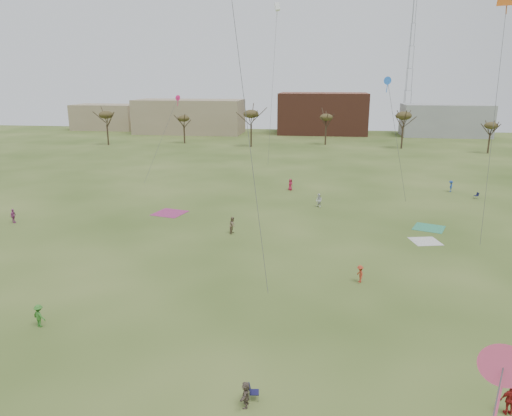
# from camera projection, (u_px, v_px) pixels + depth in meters

# --- Properties ---
(ground) EXTENTS (260.00, 260.00, 0.00)m
(ground) POSITION_uv_depth(u_px,v_px,m) (230.00, 338.00, 30.69)
(ground) COLOR #304916
(ground) RESTS_ON ground
(flyer_near_center) EXTENTS (1.17, 0.91, 1.59)m
(flyer_near_center) POSITION_uv_depth(u_px,v_px,m) (39.00, 316.00, 31.97)
(flyer_near_center) COLOR #367B29
(flyer_near_center) RESTS_ON ground
(spectator_fore_a) EXTENTS (1.03, 0.52, 1.70)m
(spectator_fore_a) POSITION_uv_depth(u_px,v_px,m) (510.00, 400.00, 23.55)
(spectator_fore_a) COLOR maroon
(spectator_fore_a) RESTS_ON ground
(spectator_fore_b) EXTENTS (0.84, 1.00, 1.83)m
(spectator_fore_b) POSITION_uv_depth(u_px,v_px,m) (233.00, 225.00, 51.24)
(spectator_fore_b) COLOR #7E6650
(spectator_fore_b) RESTS_ON ground
(spectator_fore_c) EXTENTS (0.42, 1.31, 1.41)m
(spectator_fore_c) POSITION_uv_depth(u_px,v_px,m) (246.00, 394.00, 24.17)
(spectator_fore_c) COLOR brown
(spectator_fore_c) RESTS_ON ground
(flyer_mid_b) EXTENTS (0.77, 1.06, 1.47)m
(flyer_mid_b) POSITION_uv_depth(u_px,v_px,m) (360.00, 274.00, 38.96)
(flyer_mid_b) COLOR #AE3820
(flyer_mid_b) RESTS_ON ground
(spectator_mid_d) EXTENTS (0.49, 1.01, 1.67)m
(spectator_mid_d) POSITION_uv_depth(u_px,v_px,m) (13.00, 216.00, 54.98)
(spectator_mid_d) COLOR #A64586
(spectator_mid_d) RESTS_ON ground
(spectator_mid_e) EXTENTS (1.09, 1.08, 1.77)m
(spectator_mid_e) POSITION_uv_depth(u_px,v_px,m) (319.00, 201.00, 61.68)
(spectator_mid_e) COLOR silver
(spectator_mid_e) RESTS_ON ground
(flyer_far_b) EXTENTS (0.93, 1.00, 1.71)m
(flyer_far_b) POSITION_uv_depth(u_px,v_px,m) (290.00, 185.00, 71.04)
(flyer_far_b) COLOR #A11B3A
(flyer_far_b) RESTS_ON ground
(flyer_far_c) EXTENTS (0.81, 1.19, 1.70)m
(flyer_far_c) POSITION_uv_depth(u_px,v_px,m) (451.00, 186.00, 70.02)
(flyer_far_c) COLOR navy
(flyer_far_c) RESTS_ON ground
(blanket_cream) EXTENTS (3.29, 3.29, 0.03)m
(blanket_cream) POSITION_uv_depth(u_px,v_px,m) (425.00, 241.00, 48.91)
(blanket_cream) COLOR silver
(blanket_cream) RESTS_ON ground
(blanket_plum) EXTENTS (4.37, 4.37, 0.03)m
(blanket_plum) POSITION_uv_depth(u_px,v_px,m) (170.00, 213.00, 59.14)
(blanket_plum) COLOR #A1316B
(blanket_plum) RESTS_ON ground
(blanket_olive) EXTENTS (4.12, 4.12, 0.03)m
(blanket_olive) POSITION_uv_depth(u_px,v_px,m) (429.00, 228.00, 53.30)
(blanket_olive) COLOR #35946A
(blanket_olive) RESTS_ON ground
(camp_chair_center) EXTENTS (0.61, 0.57, 0.87)m
(camp_chair_center) POSITION_uv_depth(u_px,v_px,m) (254.00, 395.00, 24.82)
(camp_chair_center) COLOR #17163D
(camp_chair_center) RESTS_ON ground
(camp_chair_right) EXTENTS (0.67, 0.64, 0.87)m
(camp_chair_right) POSITION_uv_depth(u_px,v_px,m) (476.00, 197.00, 66.22)
(camp_chair_right) COLOR #141537
(camp_chair_right) RESTS_ON ground
(kites_aloft) EXTENTS (64.45, 79.49, 27.73)m
(kites_aloft) POSITION_uv_depth(u_px,v_px,m) (278.00, 13.00, 44.55)
(kites_aloft) COLOR #DA5E16
(kites_aloft) RESTS_ON ground
(tree_line) EXTENTS (117.44, 49.32, 8.91)m
(tree_line) POSITION_uv_depth(u_px,v_px,m) (286.00, 121.00, 104.74)
(tree_line) COLOR #3A2B1E
(tree_line) RESTS_ON ground
(building_tan) EXTENTS (32.00, 14.00, 10.00)m
(building_tan) POSITION_uv_depth(u_px,v_px,m) (190.00, 116.00, 143.92)
(building_tan) COLOR #937F60
(building_tan) RESTS_ON ground
(building_brick) EXTENTS (26.00, 16.00, 12.00)m
(building_brick) POSITION_uv_depth(u_px,v_px,m) (323.00, 113.00, 143.00)
(building_brick) COLOR brown
(building_brick) RESTS_ON ground
(building_grey) EXTENTS (24.00, 12.00, 9.00)m
(building_grey) POSITION_uv_depth(u_px,v_px,m) (445.00, 120.00, 136.74)
(building_grey) COLOR gray
(building_grey) RESTS_ON ground
(building_tan_west) EXTENTS (20.00, 12.00, 8.00)m
(building_tan_west) POSITION_uv_depth(u_px,v_px,m) (106.00, 117.00, 154.93)
(building_tan_west) COLOR #937F60
(building_tan_west) RESTS_ON ground
(radio_tower) EXTENTS (1.51, 1.72, 41.00)m
(radio_tower) POSITION_uv_depth(u_px,v_px,m) (409.00, 68.00, 140.89)
(radio_tower) COLOR #9EA3A8
(radio_tower) RESTS_ON ground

